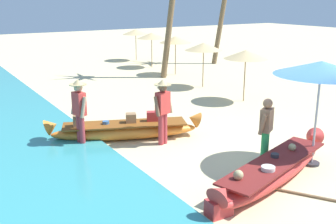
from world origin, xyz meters
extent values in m
plane|color=beige|center=(0.00, 0.00, 0.00)|extent=(80.00, 80.00, 0.00)
ellipsoid|color=red|center=(-1.11, -0.69, 0.22)|extent=(4.13, 1.90, 0.44)
cone|color=red|center=(0.79, -0.11, 0.49)|extent=(0.53, 0.54, 0.51)
cone|color=red|center=(-3.02, -1.27, 0.49)|extent=(0.53, 0.54, 0.51)
cube|color=maroon|center=(-1.11, -0.69, 0.44)|extent=(3.51, 1.72, 0.04)
sphere|color=tan|center=(-2.35, -0.94, 0.54)|extent=(0.19, 0.19, 0.19)
cylinder|color=silver|center=(-1.59, -0.95, 0.49)|extent=(0.27, 0.27, 0.10)
cylinder|color=#2D2D33|center=(-0.97, -0.54, 0.49)|extent=(0.17, 0.17, 0.10)
sphere|color=tan|center=(-0.32, -0.44, 0.52)|extent=(0.17, 0.17, 0.17)
ellipsoid|color=orange|center=(-2.60, 3.38, 0.21)|extent=(3.94, 2.17, 0.42)
cone|color=orange|center=(-0.81, 2.65, 0.47)|extent=(0.55, 0.56, 0.51)
cone|color=orange|center=(-4.38, 4.10, 0.47)|extent=(0.55, 0.56, 0.51)
cube|color=brown|center=(-2.60, 3.38, 0.42)|extent=(3.36, 1.94, 0.04)
cube|color=#9E754C|center=(-3.75, 3.80, 0.58)|extent=(0.35, 0.34, 0.31)
cylinder|color=#386699|center=(-3.06, 3.59, 0.47)|extent=(0.18, 0.18, 0.10)
cube|color=#9E754C|center=(-2.41, 3.37, 0.56)|extent=(0.35, 0.34, 0.27)
cube|color=#B73333|center=(-1.85, 3.18, 0.57)|extent=(0.36, 0.32, 0.28)
cylinder|color=#B2383D|center=(-1.86, 2.50, 0.42)|extent=(0.14, 0.14, 0.84)
cylinder|color=#B2383D|center=(-2.00, 2.46, 0.42)|extent=(0.14, 0.14, 0.84)
cube|color=#DB3D38|center=(-1.93, 2.48, 1.12)|extent=(0.40, 0.30, 0.57)
cylinder|color=brown|center=(-1.70, 2.52, 1.07)|extent=(0.14, 0.21, 0.52)
cylinder|color=brown|center=(-2.15, 2.40, 1.07)|extent=(0.14, 0.21, 0.52)
sphere|color=brown|center=(-1.93, 2.48, 1.53)|extent=(0.22, 0.22, 0.22)
cylinder|color=tan|center=(-1.93, 2.48, 1.61)|extent=(0.44, 0.44, 0.02)
cone|color=tan|center=(-1.93, 2.48, 1.68)|extent=(0.26, 0.26, 0.12)
cylinder|color=green|center=(-0.70, 0.05, 0.40)|extent=(0.14, 0.14, 0.81)
cylinder|color=green|center=(-0.57, 0.12, 0.40)|extent=(0.14, 0.14, 0.81)
cube|color=#9E7051|center=(-0.64, 0.08, 1.07)|extent=(0.42, 0.36, 0.53)
cylinder|color=#9E7051|center=(-0.85, -0.01, 1.02)|extent=(0.17, 0.21, 0.49)
cylinder|color=#9E7051|center=(-0.44, 0.21, 1.02)|extent=(0.17, 0.21, 0.49)
sphere|color=#9E7051|center=(-0.64, 0.08, 1.46)|extent=(0.22, 0.22, 0.22)
cylinder|color=#B2383D|center=(-3.80, 3.42, 0.42)|extent=(0.14, 0.14, 0.84)
cylinder|color=#B2383D|center=(-3.83, 3.55, 0.42)|extent=(0.14, 0.14, 0.84)
cube|color=#DB3D38|center=(-3.81, 3.48, 1.14)|extent=(0.28, 0.40, 0.60)
cylinder|color=tan|center=(-3.79, 3.25, 1.09)|extent=(0.21, 0.13, 0.55)
cylinder|color=tan|center=(-3.88, 3.71, 1.09)|extent=(0.21, 0.13, 0.55)
sphere|color=tan|center=(-3.81, 3.48, 1.56)|extent=(0.22, 0.22, 0.22)
cylinder|color=tan|center=(-3.81, 3.48, 1.64)|extent=(0.44, 0.44, 0.02)
cone|color=tan|center=(-3.81, 3.48, 1.71)|extent=(0.26, 0.26, 0.12)
cylinder|color=#B7B7BC|center=(0.29, -0.52, 1.20)|extent=(0.05, 0.05, 2.40)
cone|color=blue|center=(0.29, -0.52, 2.26)|extent=(2.05, 2.05, 0.31)
cylinder|color=#333338|center=(0.29, -0.52, 0.03)|extent=(0.36, 0.36, 0.06)
cylinder|color=#8E6B47|center=(3.04, 4.84, 0.95)|extent=(0.04, 0.04, 1.90)
cone|color=tan|center=(3.04, 4.84, 1.75)|extent=(1.60, 1.60, 0.32)
cylinder|color=#8E6B47|center=(3.22, 7.63, 0.95)|extent=(0.04, 0.04, 1.90)
cone|color=tan|center=(3.22, 7.63, 1.75)|extent=(1.60, 1.60, 0.32)
cylinder|color=#8E6B47|center=(3.83, 10.77, 0.95)|extent=(0.04, 0.04, 1.90)
cone|color=tan|center=(3.83, 10.77, 1.75)|extent=(1.60, 1.60, 0.32)
cylinder|color=#8E6B47|center=(3.92, 13.32, 0.95)|extent=(0.04, 0.04, 1.90)
cone|color=tan|center=(3.92, 13.32, 1.75)|extent=(1.60, 1.60, 0.32)
cylinder|color=#8E6B47|center=(4.37, 16.09, 0.95)|extent=(0.04, 0.04, 1.90)
cone|color=tan|center=(4.37, 16.09, 1.75)|extent=(1.60, 1.60, 0.32)
cylinder|color=brown|center=(3.37, 10.41, 3.35)|extent=(1.21, 0.28, 6.74)
cylinder|color=brown|center=(8.25, 12.52, 3.32)|extent=(1.42, 0.28, 6.68)
cube|color=#C63838|center=(-2.98, -1.17, 0.16)|extent=(0.46, 0.31, 0.31)
cylinder|color=#8E6B47|center=(-0.98, -1.67, 0.03)|extent=(0.95, 1.45, 0.05)
camera|label=1|loc=(-7.11, -6.11, 3.72)|focal=42.98mm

